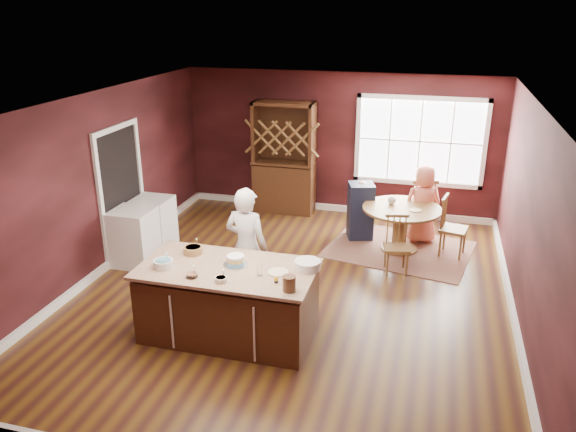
% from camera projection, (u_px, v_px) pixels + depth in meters
% --- Properties ---
extents(room_shell, '(7.00, 7.00, 7.00)m').
position_uv_depth(room_shell, '(293.00, 203.00, 7.55)').
color(room_shell, '#553712').
rests_on(room_shell, ground).
extents(window, '(2.36, 0.10, 1.66)m').
position_uv_depth(window, '(420.00, 141.00, 10.26)').
color(window, white).
rests_on(window, room_shell).
extents(doorway, '(0.08, 1.26, 2.13)m').
position_uv_depth(doorway, '(122.00, 194.00, 8.93)').
color(doorway, white).
rests_on(doorway, room_shell).
extents(kitchen_island, '(2.12, 1.11, 0.92)m').
position_uv_depth(kitchen_island, '(229.00, 303.00, 6.87)').
color(kitchen_island, '#382013').
rests_on(kitchen_island, ground).
extents(dining_table, '(1.29, 1.29, 0.75)m').
position_uv_depth(dining_table, '(401.00, 220.00, 9.22)').
color(dining_table, brown).
rests_on(dining_table, ground).
extents(baker, '(0.66, 0.48, 1.66)m').
position_uv_depth(baker, '(247.00, 247.00, 7.47)').
color(baker, silver).
rests_on(baker, ground).
extents(layer_cake, '(0.30, 0.30, 0.12)m').
position_uv_depth(layer_cake, '(236.00, 260.00, 6.74)').
color(layer_cake, white).
rests_on(layer_cake, kitchen_island).
extents(bowl_blue, '(0.24, 0.24, 0.09)m').
position_uv_depth(bowl_blue, '(164.00, 264.00, 6.69)').
color(bowl_blue, silver).
rests_on(bowl_blue, kitchen_island).
extents(bowl_yellow, '(0.24, 0.24, 0.09)m').
position_uv_depth(bowl_yellow, '(193.00, 250.00, 7.06)').
color(bowl_yellow, brown).
rests_on(bowl_yellow, kitchen_island).
extents(bowl_pink, '(0.14, 0.14, 0.05)m').
position_uv_depth(bowl_pink, '(192.00, 275.00, 6.45)').
color(bowl_pink, silver).
rests_on(bowl_pink, kitchen_island).
extents(bowl_olive, '(0.14, 0.14, 0.05)m').
position_uv_depth(bowl_olive, '(221.00, 279.00, 6.35)').
color(bowl_olive, beige).
rests_on(bowl_olive, kitchen_island).
extents(drinking_glass, '(0.07, 0.07, 0.14)m').
position_uv_depth(drinking_glass, '(259.00, 270.00, 6.47)').
color(drinking_glass, white).
rests_on(drinking_glass, kitchen_island).
extents(dinner_plate, '(0.24, 0.24, 0.02)m').
position_uv_depth(dinner_plate, '(278.00, 272.00, 6.56)').
color(dinner_plate, beige).
rests_on(dinner_plate, kitchen_island).
extents(white_tub, '(0.31, 0.31, 0.11)m').
position_uv_depth(white_tub, '(307.00, 265.00, 6.64)').
color(white_tub, silver).
rests_on(white_tub, kitchen_island).
extents(stoneware_crock, '(0.15, 0.15, 0.18)m').
position_uv_depth(stoneware_crock, '(289.00, 284.00, 6.12)').
color(stoneware_crock, brown).
rests_on(stoneware_crock, kitchen_island).
extents(toy_figurine, '(0.05, 0.05, 0.08)m').
position_uv_depth(toy_figurine, '(276.00, 280.00, 6.31)').
color(toy_figurine, yellow).
rests_on(toy_figurine, kitchen_island).
extents(rug, '(2.55, 2.15, 0.01)m').
position_uv_depth(rug, '(399.00, 249.00, 9.41)').
color(rug, brown).
rests_on(rug, ground).
extents(chair_east, '(0.48, 0.50, 1.01)m').
position_uv_depth(chair_east, '(454.00, 227.00, 9.03)').
color(chair_east, brown).
rests_on(chair_east, ground).
extents(chair_south, '(0.45, 0.43, 0.90)m').
position_uv_depth(chair_south, '(397.00, 245.00, 8.47)').
color(chair_south, brown).
rests_on(chair_south, ground).
extents(chair_north, '(0.55, 0.54, 1.09)m').
position_uv_depth(chair_north, '(421.00, 206.00, 9.80)').
color(chair_north, brown).
rests_on(chair_north, ground).
extents(seated_woman, '(0.77, 0.62, 1.35)m').
position_uv_depth(seated_woman, '(423.00, 204.00, 9.53)').
color(seated_woman, '#EB7A61').
rests_on(seated_woman, ground).
extents(high_chair, '(0.52, 0.52, 1.03)m').
position_uv_depth(high_chair, '(360.00, 210.00, 9.73)').
color(high_chair, black).
rests_on(high_chair, ground).
extents(toddler, '(0.18, 0.14, 0.26)m').
position_uv_depth(toddler, '(360.00, 194.00, 9.62)').
color(toddler, '#8CA5BF').
rests_on(toddler, high_chair).
extents(table_plate, '(0.20, 0.20, 0.01)m').
position_uv_depth(table_plate, '(415.00, 210.00, 9.01)').
color(table_plate, beige).
rests_on(table_plate, dining_table).
extents(table_cup, '(0.13, 0.13, 0.10)m').
position_uv_depth(table_cup, '(392.00, 201.00, 9.29)').
color(table_cup, beige).
rests_on(table_cup, dining_table).
extents(hutch, '(1.17, 0.49, 2.15)m').
position_uv_depth(hutch, '(284.00, 158.00, 10.80)').
color(hutch, '#3B2613').
rests_on(hutch, ground).
extents(washer, '(0.62, 0.60, 0.90)m').
position_uv_depth(washer, '(134.00, 237.00, 8.76)').
color(washer, white).
rests_on(washer, ground).
extents(dryer, '(0.60, 0.58, 0.87)m').
position_uv_depth(dryer, '(154.00, 223.00, 9.35)').
color(dryer, white).
rests_on(dryer, ground).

